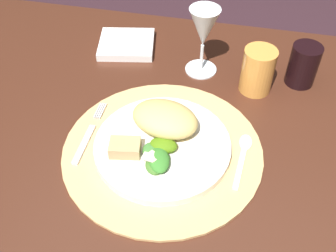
{
  "coord_description": "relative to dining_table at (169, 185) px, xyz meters",
  "views": [
    {
      "loc": [
        0.11,
        -0.53,
        1.35
      ],
      "look_at": [
        -0.01,
        0.01,
        0.77
      ],
      "focal_mm": 42.86,
      "sensor_mm": 36.0,
      "label": 1
    }
  ],
  "objects": [
    {
      "name": "dining_table",
      "position": [
        0.0,
        0.0,
        0.0
      ],
      "size": [
        1.29,
        0.89,
        0.75
      ],
      "color": "#432115",
      "rests_on": "ground"
    },
    {
      "name": "pasta_serving",
      "position": [
        -0.01,
        0.0,
        0.22
      ],
      "size": [
        0.15,
        0.12,
        0.05
      ],
      "primitive_type": "ellipsoid",
      "rotation": [
        0.0,
        0.0,
        6.07
      ],
      "color": "#DABA67",
      "rests_on": "dinner_plate"
    },
    {
      "name": "fork",
      "position": [
        -0.16,
        -0.04,
        0.18
      ],
      "size": [
        0.01,
        0.17,
        0.0
      ],
      "color": "silver",
      "rests_on": "placemat"
    },
    {
      "name": "placemat",
      "position": [
        -0.01,
        -0.04,
        0.17
      ],
      "size": [
        0.39,
        0.39,
        0.01
      ],
      "primitive_type": "cylinder",
      "color": "tan",
      "rests_on": "dining_table"
    },
    {
      "name": "amber_tumbler",
      "position": [
        0.16,
        0.18,
        0.22
      ],
      "size": [
        0.07,
        0.07,
        0.1
      ],
      "primitive_type": "cylinder",
      "color": "#DA8D3D",
      "rests_on": "dining_table"
    },
    {
      "name": "salad_greens",
      "position": [
        -0.0,
        -0.08,
        0.2
      ],
      "size": [
        0.08,
        0.09,
        0.02
      ],
      "color": "#377B28",
      "rests_on": "dinner_plate"
    },
    {
      "name": "dinner_plate",
      "position": [
        -0.01,
        -0.04,
        0.18
      ],
      "size": [
        0.26,
        0.26,
        0.02
      ],
      "primitive_type": "cylinder",
      "color": "silver",
      "rests_on": "placemat"
    },
    {
      "name": "bread_piece",
      "position": [
        -0.07,
        -0.08,
        0.2
      ],
      "size": [
        0.06,
        0.05,
        0.02
      ],
      "primitive_type": "cube",
      "rotation": [
        0.0,
        0.0,
        0.17
      ],
      "color": "tan",
      "rests_on": "dinner_plate"
    },
    {
      "name": "wine_glass",
      "position": [
        0.03,
        0.23,
        0.28
      ],
      "size": [
        0.07,
        0.07,
        0.16
      ],
      "color": "silver",
      "rests_on": "dining_table"
    },
    {
      "name": "spoon",
      "position": [
        0.15,
        -0.02,
        0.18
      ],
      "size": [
        0.03,
        0.14,
        0.01
      ],
      "color": "silver",
      "rests_on": "placemat"
    },
    {
      "name": "dark_tumbler",
      "position": [
        0.26,
        0.23,
        0.22
      ],
      "size": [
        0.07,
        0.07,
        0.1
      ],
      "primitive_type": "cylinder",
      "color": "black",
      "rests_on": "dining_table"
    },
    {
      "name": "napkin",
      "position": [
        -0.17,
        0.28,
        0.18
      ],
      "size": [
        0.16,
        0.15,
        0.02
      ],
      "primitive_type": "cube",
      "rotation": [
        0.0,
        0.0,
        0.19
      ],
      "color": "white",
      "rests_on": "dining_table"
    }
  ]
}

